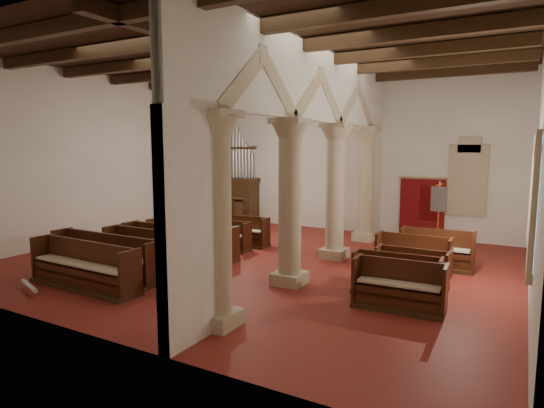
{
  "coord_description": "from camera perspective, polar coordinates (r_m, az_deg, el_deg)",
  "views": [
    {
      "loc": [
        6.78,
        -11.27,
        3.45
      ],
      "look_at": [
        0.18,
        0.5,
        1.68
      ],
      "focal_mm": 30.0,
      "sensor_mm": 36.0,
      "label": 1
    }
  ],
  "objects": [
    {
      "name": "hymnal_box_b",
      "position": [
        12.68,
        -12.78,
        -7.34
      ],
      "size": [
        0.33,
        0.28,
        0.3
      ],
      "primitive_type": "cube",
      "rotation": [
        0.0,
        0.0,
        0.12
      ],
      "color": "#162E99",
      "rests_on": "floor"
    },
    {
      "name": "window_back",
      "position": [
        17.39,
        23.34,
        2.73
      ],
      "size": [
        1.0,
        0.03,
        2.2
      ],
      "primitive_type": "cube",
      "color": "#367A5F",
      "rests_on": "wall_back"
    },
    {
      "name": "nave_pew_2",
      "position": [
        13.28,
        -15.64,
        -6.26
      ],
      "size": [
        2.75,
        0.75,
        1.1
      ],
      "rotation": [
        0.0,
        0.0,
        -0.01
      ],
      "color": "#3F2714",
      "rests_on": "floor"
    },
    {
      "name": "nave_pew_5",
      "position": [
        15.36,
        -7.2,
        -4.36
      ],
      "size": [
        2.59,
        0.72,
        0.96
      ],
      "rotation": [
        0.0,
        0.0,
        0.03
      ],
      "color": "#3F2714",
      "rests_on": "floor"
    },
    {
      "name": "nave_pew_6",
      "position": [
        15.91,
        -4.93,
        -3.86
      ],
      "size": [
        2.66,
        0.79,
        1.01
      ],
      "rotation": [
        0.0,
        0.0,
        0.05
      ],
      "color": "#3F2714",
      "rests_on": "floor"
    },
    {
      "name": "tube_heater_b",
      "position": [
        11.97,
        -22.93,
        -9.09
      ],
      "size": [
        0.95,
        0.19,
        0.09
      ],
      "primitive_type": "cylinder",
      "rotation": [
        0.0,
        1.57,
        0.1
      ],
      "color": "silver",
      "rests_on": "floor"
    },
    {
      "name": "wall_left",
      "position": [
        17.81,
        -21.55,
        5.5
      ],
      "size": [
        0.02,
        12.0,
        6.0
      ],
      "primitive_type": "cube",
      "color": "white",
      "rests_on": "floor"
    },
    {
      "name": "floor",
      "position": [
        13.6,
        -1.71,
        -7.24
      ],
      "size": [
        14.0,
        14.0,
        0.0
      ],
      "primitive_type": "plane",
      "color": "maroon",
      "rests_on": "ground"
    },
    {
      "name": "lectern",
      "position": [
        18.78,
        -4.17,
        -1.45
      ],
      "size": [
        0.59,
        0.61,
        1.32
      ],
      "rotation": [
        0.0,
        0.0,
        0.15
      ],
      "color": "#3B1D13",
      "rests_on": "floor"
    },
    {
      "name": "aisle_pew_1",
      "position": [
        10.93,
        15.31,
        -9.41
      ],
      "size": [
        2.01,
        0.73,
        0.97
      ],
      "rotation": [
        0.0,
        0.0,
        0.04
      ],
      "color": "#3F2714",
      "rests_on": "floor"
    },
    {
      "name": "nave_pew_0",
      "position": [
        11.97,
        -22.55,
        -8.02
      ],
      "size": [
        3.3,
        0.84,
        1.13
      ],
      "rotation": [
        0.0,
        0.0,
        -0.03
      ],
      "color": "#3F2714",
      "rests_on": "floor"
    },
    {
      "name": "wall_right",
      "position": [
        11.28,
        30.45,
        4.16
      ],
      "size": [
        0.02,
        12.0,
        6.0
      ],
      "primitive_type": "cube",
      "color": "white",
      "rests_on": "floor"
    },
    {
      "name": "ceiling_beams",
      "position": [
        13.36,
        -1.82,
        17.68
      ],
      "size": [
        13.8,
        11.8,
        0.3
      ],
      "primitive_type": null,
      "color": "#3F2714",
      "rests_on": "wall_back"
    },
    {
      "name": "tube_heater_a",
      "position": [
        12.25,
        -28.18,
        -9.02
      ],
      "size": [
        1.04,
        0.44,
        0.11
      ],
      "primitive_type": "cylinder",
      "rotation": [
        0.0,
        1.57,
        -0.33
      ],
      "color": "white",
      "rests_on": "floor"
    },
    {
      "name": "nave_pew_1",
      "position": [
        12.68,
        -20.19,
        -7.04
      ],
      "size": [
        3.51,
        0.77,
        1.13
      ],
      "rotation": [
        0.0,
        0.0,
        -0.0
      ],
      "color": "#3F2714",
      "rests_on": "floor"
    },
    {
      "name": "aisle_pew_2",
      "position": [
        11.65,
        17.09,
        -8.47
      ],
      "size": [
        1.71,
        0.64,
        0.95
      ],
      "rotation": [
        0.0,
        0.0,
        0.0
      ],
      "color": "#3F2714",
      "rests_on": "floor"
    },
    {
      "name": "ceiling",
      "position": [
        13.4,
        -1.82,
        18.43
      ],
      "size": [
        14.0,
        14.0,
        0.0
      ],
      "primitive_type": "plane",
      "rotation": [
        3.14,
        0.0,
        0.0
      ],
      "color": "#322010",
      "rests_on": "wall_back"
    },
    {
      "name": "pipe_organ",
      "position": [
        20.32,
        -4.64,
        1.56
      ],
      "size": [
        2.1,
        0.85,
        4.4
      ],
      "color": "#3F2714",
      "rests_on": "floor"
    },
    {
      "name": "hymnal_box_c",
      "position": [
        13.13,
        -9.24,
        -6.79
      ],
      "size": [
        0.33,
        0.3,
        0.28
      ],
      "primitive_type": "cube",
      "rotation": [
        0.0,
        0.0,
        -0.31
      ],
      "color": "navy",
      "rests_on": "floor"
    },
    {
      "name": "nave_pew_4",
      "position": [
        14.39,
        -10.12,
        -5.1
      ],
      "size": [
        3.28,
        0.79,
        1.06
      ],
      "rotation": [
        0.0,
        0.0,
        -0.03
      ],
      "color": "#3F2714",
      "rests_on": "floor"
    },
    {
      "name": "aisle_pew_4",
      "position": [
        13.61,
        19.93,
        -6.08
      ],
      "size": [
        1.98,
        0.78,
        1.09
      ],
      "rotation": [
        0.0,
        0.0,
        0.03
      ],
      "color": "#3F2714",
      "rests_on": "floor"
    },
    {
      "name": "wall_back",
      "position": [
        18.56,
        7.88,
        6.0
      ],
      "size": [
        14.0,
        0.02,
        6.0
      ],
      "primitive_type": "cube",
      "color": "white",
      "rests_on": "floor"
    },
    {
      "name": "arcade",
      "position": [
        12.32,
        5.49,
        7.96
      ],
      "size": [
        0.9,
        11.9,
        6.0
      ],
      "color": "tan",
      "rests_on": "floor"
    },
    {
      "name": "aisle_pew_3",
      "position": [
        12.77,
        17.25,
        -6.9
      ],
      "size": [
        1.93,
        0.72,
        1.06
      ],
      "rotation": [
        0.0,
        0.0,
        -0.01
      ],
      "color": "#3F2714",
      "rests_on": "floor"
    },
    {
      "name": "nave_pew_3",
      "position": [
        13.47,
        -12.51,
        -5.94
      ],
      "size": [
        3.46,
        0.85,
        1.12
      ],
      "rotation": [
        0.0,
        0.0,
        -0.03
      ],
      "color": "#3F2714",
      "rests_on": "floor"
    },
    {
      "name": "dossal_curtain",
      "position": [
        17.65,
        18.31,
        -0.35
      ],
      "size": [
        1.8,
        0.07,
        2.17
      ],
      "color": "maroon",
      "rests_on": "floor"
    },
    {
      "name": "processional_banner",
      "position": [
        15.73,
        20.09,
        -2.76
      ],
      "size": [
        0.52,
        0.66,
        2.27
      ],
      "rotation": [
        0.0,
        0.0,
        -0.14
      ],
      "color": "#3F2714",
      "rests_on": "floor"
    },
    {
      "name": "aisle_pew_0",
      "position": [
        10.07,
        15.6,
        -10.71
      ],
      "size": [
        1.92,
        0.78,
        1.05
      ],
      "rotation": [
        0.0,
        0.0,
        0.04
      ],
      "color": "#3F2714",
      "rests_on": "floor"
    },
    {
      "name": "hymnal_box_a",
      "position": [
        10.91,
        -13.11,
        -9.65
      ],
      "size": [
        0.4,
        0.36,
        0.35
      ],
      "primitive_type": "cube",
      "rotation": [
        0.0,
        0.0,
        0.24
      ],
      "color": "navy",
      "rests_on": "floor"
    },
    {
      "name": "wall_front",
      "position": [
        8.6,
        -22.89,
        3.88
      ],
      "size": [
        14.0,
        0.02,
        6.0
      ],
      "primitive_type": "cube",
      "color": "white",
      "rests_on": "floor"
    },
    {
      "name": "window_right_b",
      "position": [
        13.83,
        29.98,
        1.28
      ],
      "size": [
        0.03,
        1.0,
        2.2
      ],
      "primitive_type": "cube",
      "color": "#367A5F",
      "rests_on": "wall_right"
    },
    {
      "name": "window_right_a",
      "position": [
        9.85,
        30.18,
        -0.84
      ],
      "size": [
        0.03,
        1.0,
        2.2
      ],
      "primitive_type": "cube",
      "color": "#367A5F",
      "rests_on": "wall_right"
    }
  ]
}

